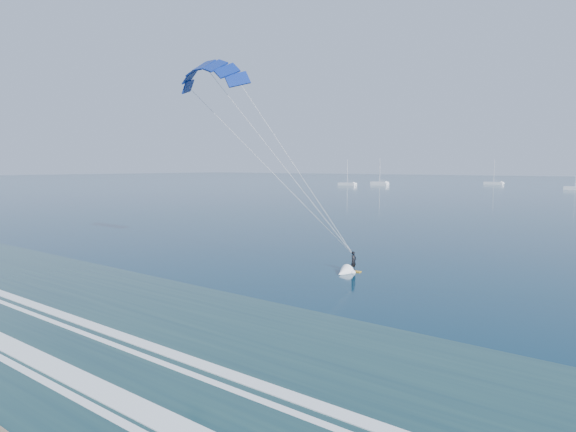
# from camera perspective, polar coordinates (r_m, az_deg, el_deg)

# --- Properties ---
(kitesurfer_rig) EXTENTS (17.46, 6.85, 18.21)m
(kitesurfer_rig) POSITION_cam_1_polar(r_m,az_deg,el_deg) (41.85, -1.51, 6.80)
(kitesurfer_rig) COLOR #C48817
(kitesurfer_rig) RESTS_ON ground
(sailboat_0) EXTENTS (8.13, 2.40, 11.13)m
(sailboat_0) POSITION_cam_1_polar(r_m,az_deg,el_deg) (218.95, 6.60, 3.56)
(sailboat_0) COLOR white
(sailboat_0) RESTS_ON ground
(sailboat_1) EXTENTS (7.58, 2.40, 10.56)m
(sailboat_1) POSITION_cam_1_polar(r_m,az_deg,el_deg) (219.78, 10.16, 3.52)
(sailboat_1) COLOR white
(sailboat_1) RESTS_ON ground
(sailboat_2) EXTENTS (8.17, 2.40, 11.10)m
(sailboat_2) POSITION_cam_1_polar(r_m,az_deg,el_deg) (245.96, 21.88, 3.41)
(sailboat_2) COLOR white
(sailboat_2) RESTS_ON ground
(sailboat_3) EXTENTS (6.99, 2.40, 9.93)m
(sailboat_3) POSITION_cam_1_polar(r_m,az_deg,el_deg) (203.05, 29.29, 2.72)
(sailboat_3) COLOR white
(sailboat_3) RESTS_ON ground
(sailboat_7) EXTENTS (8.25, 2.40, 11.78)m
(sailboat_7) POSITION_cam_1_polar(r_m,az_deg,el_deg) (235.15, 10.13, 3.65)
(sailboat_7) COLOR white
(sailboat_7) RESTS_ON ground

